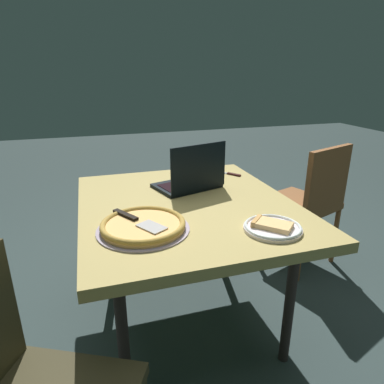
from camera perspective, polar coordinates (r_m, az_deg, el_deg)
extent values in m
plane|color=#2E3C3B|center=(2.02, -0.75, -21.19)|extent=(12.00, 12.00, 0.00)
cube|color=tan|center=(1.65, -0.86, -2.50)|extent=(1.15, 1.01, 0.05)
cylinder|color=#2F2523|center=(2.09, -13.90, -9.02)|extent=(0.05, 0.05, 0.68)
cylinder|color=#2F2523|center=(1.47, -11.60, -22.93)|extent=(0.05, 0.05, 0.68)
cylinder|color=#2F2523|center=(2.24, 5.76, -6.45)|extent=(0.05, 0.05, 0.68)
cylinder|color=#2F2523|center=(1.68, 16.18, -17.25)|extent=(0.05, 0.05, 0.68)
cube|color=black|center=(1.85, -0.93, 1.12)|extent=(0.31, 0.38, 0.02)
cube|color=black|center=(1.85, -0.93, 1.43)|extent=(0.22, 0.32, 0.00)
cube|color=black|center=(1.72, 1.19, 4.13)|extent=(0.10, 0.32, 0.24)
cube|color=#96BDF4|center=(1.72, 1.14, 4.15)|extent=(0.09, 0.29, 0.21)
cylinder|color=white|center=(1.40, 13.45, -6.04)|extent=(0.23, 0.23, 0.01)
torus|color=white|center=(1.39, 13.48, -5.67)|extent=(0.23, 0.23, 0.01)
cube|color=#ECBA73|center=(1.39, 13.50, -5.41)|extent=(0.17, 0.17, 0.02)
cube|color=tan|center=(1.41, 10.81, -4.88)|extent=(0.08, 0.08, 0.03)
cylinder|color=#A291A4|center=(1.38, -8.21, -6.24)|extent=(0.37, 0.37, 0.01)
cylinder|color=#F0B668|center=(1.37, -8.24, -5.73)|extent=(0.33, 0.33, 0.02)
torus|color=#B78E3E|center=(1.37, -8.26, -5.33)|extent=(0.34, 0.34, 0.02)
cube|color=#BBB5B2|center=(1.33, -6.83, -5.83)|extent=(0.13, 0.12, 0.00)
cube|color=black|center=(1.45, -11.18, -3.79)|extent=(0.14, 0.09, 0.01)
cube|color=silver|center=(2.12, 4.98, 3.33)|extent=(0.14, 0.11, 0.00)
cube|color=black|center=(2.08, 7.09, 2.95)|extent=(0.08, 0.07, 0.01)
cube|color=brown|center=(2.50, 17.35, -1.88)|extent=(0.57, 0.57, 0.04)
cube|color=brown|center=(2.32, 21.93, 1.91)|extent=(0.17, 0.41, 0.42)
cylinder|color=brown|center=(2.85, 16.08, -4.07)|extent=(0.03, 0.03, 0.42)
cylinder|color=brown|center=(2.56, 10.48, -6.38)|extent=(0.03, 0.03, 0.42)
cylinder|color=brown|center=(2.65, 22.96, -6.77)|extent=(0.03, 0.03, 0.42)
cylinder|color=brown|center=(2.34, 17.76, -9.71)|extent=(0.03, 0.03, 0.42)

